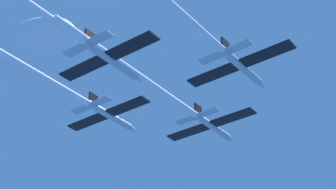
% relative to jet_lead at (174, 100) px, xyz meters
% --- Properties ---
extents(jet_lead, '(18.34, 47.68, 3.04)m').
position_rel_jet_lead_xyz_m(jet_lead, '(0.00, 0.00, 0.00)').
color(jet_lead, '#B2BAC6').
extents(jet_left_wing, '(18.34, 54.78, 3.04)m').
position_rel_jet_lead_xyz_m(jet_left_wing, '(-14.13, -15.96, 1.29)').
color(jet_left_wing, '#B2BAC6').
extents(jet_right_wing, '(18.34, 54.50, 3.04)m').
position_rel_jet_lead_xyz_m(jet_right_wing, '(14.13, -16.27, 0.43)').
color(jet_right_wing, '#B2BAC6').
extents(jet_slot, '(18.34, 47.83, 3.04)m').
position_rel_jet_lead_xyz_m(jet_slot, '(-0.20, -28.08, -0.40)').
color(jet_slot, '#B2BAC6').
extents(cloud_wispy, '(26.20, 14.41, 9.17)m').
position_rel_jet_lead_xyz_m(cloud_wispy, '(-44.21, 2.03, 32.42)').
color(cloud_wispy, white).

